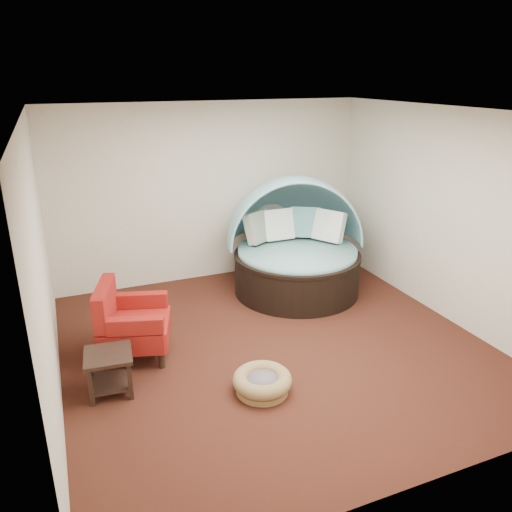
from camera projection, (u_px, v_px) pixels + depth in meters
name	position (u px, v px, depth m)	size (l,w,h in m)	color
floor	(275.00, 345.00, 6.21)	(5.00, 5.00, 0.00)	#431C13
wall_back	(211.00, 193.00, 7.90)	(5.00, 5.00, 0.00)	beige
wall_front	(421.00, 340.00, 3.56)	(5.00, 5.00, 0.00)	beige
wall_left	(42.00, 269.00, 4.84)	(5.00, 5.00, 0.00)	beige
wall_right	(448.00, 216.00, 6.62)	(5.00, 5.00, 0.00)	beige
ceiling	(278.00, 112.00, 5.24)	(5.00, 5.00, 0.00)	white
canopy_daybed	(296.00, 239.00, 7.57)	(2.39, 2.34, 1.76)	black
pet_basket	(262.00, 382.00, 5.27)	(0.81, 0.81, 0.22)	olive
red_armchair	(130.00, 323.00, 5.86)	(0.98, 0.98, 0.93)	black
side_table	(109.00, 367.00, 5.21)	(0.53, 0.53, 0.46)	black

